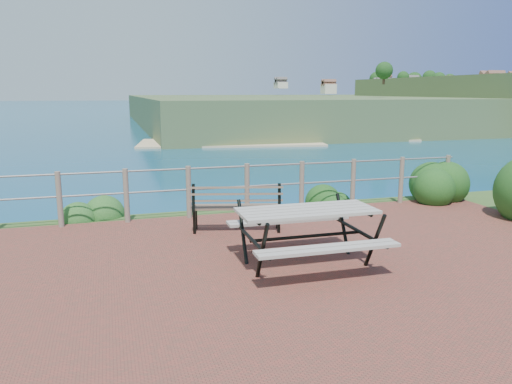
# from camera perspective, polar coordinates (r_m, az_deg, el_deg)

# --- Properties ---
(ground) EXTENTS (10.00, 7.00, 0.12)m
(ground) POSITION_cam_1_polar(r_m,az_deg,el_deg) (6.87, 6.54, -9.10)
(ground) COLOR brown
(ground) RESTS_ON ground
(ocean) EXTENTS (1200.00, 1200.00, 0.00)m
(ocean) POSITION_cam_1_polar(r_m,az_deg,el_deg) (205.94, -16.00, 10.38)
(ocean) COLOR #15607E
(ocean) RESTS_ON ground
(safety_railing) EXTENTS (9.40, 0.10, 1.00)m
(safety_railing) POSITION_cam_1_polar(r_m,az_deg,el_deg) (9.78, -1.03, 0.67)
(safety_railing) COLOR #6B5B4C
(safety_railing) RESTS_ON ground
(distant_bay) EXTENTS (290.00, 232.36, 24.00)m
(distant_bay) POSITION_cam_1_polar(r_m,az_deg,el_deg) (272.64, 24.02, 9.68)
(distant_bay) COLOR #37542A
(distant_bay) RESTS_ON ground
(picnic_table) EXTENTS (1.89, 1.64, 0.80)m
(picnic_table) POSITION_cam_1_polar(r_m,az_deg,el_deg) (6.94, 5.78, -4.43)
(picnic_table) COLOR #9F998F
(picnic_table) RESTS_ON ground
(park_bench) EXTENTS (1.60, 0.76, 0.88)m
(park_bench) POSITION_cam_1_polar(r_m,az_deg,el_deg) (8.56, -2.23, -0.86)
(park_bench) COLOR brown
(park_bench) RESTS_ON ground
(shrub_right_edge) EXTENTS (1.04, 1.04, 1.48)m
(shrub_right_edge) POSITION_cam_1_polar(r_m,az_deg,el_deg) (11.95, 19.93, -0.84)
(shrub_right_edge) COLOR #144216
(shrub_right_edge) RESTS_ON ground
(shrub_lip_west) EXTENTS (0.85, 0.85, 0.63)m
(shrub_lip_west) POSITION_cam_1_polar(r_m,az_deg,el_deg) (10.33, -18.17, -2.57)
(shrub_lip_west) COLOR #20521E
(shrub_lip_west) RESTS_ON ground
(shrub_lip_east) EXTENTS (0.81, 0.81, 0.57)m
(shrub_lip_east) POSITION_cam_1_polar(r_m,az_deg,el_deg) (10.99, 9.32, -1.32)
(shrub_lip_east) COLOR #144216
(shrub_lip_east) RESTS_ON ground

